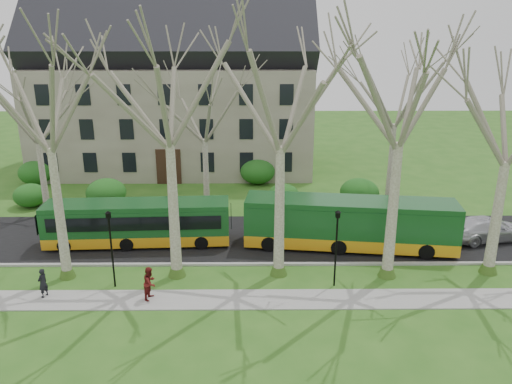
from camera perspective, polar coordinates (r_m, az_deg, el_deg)
ground at (r=28.73m, az=-3.48°, el=-9.70°), size 120.00×120.00×0.00m
sidewalk at (r=26.54m, az=-3.76°, el=-12.17°), size 70.00×2.00×0.06m
road at (r=33.68m, az=-3.01°, el=-5.27°), size 80.00×8.00×0.06m
curb at (r=30.04m, az=-3.34°, el=-8.24°), size 80.00×0.25×0.14m
building at (r=50.21m, az=-9.26°, el=11.84°), size 26.50×12.20×16.00m
tree_row_verge at (r=26.49m, az=-3.74°, el=4.12°), size 49.00×7.00×14.00m
tree_row_far at (r=37.22m, az=-4.87°, el=6.62°), size 33.00×7.00×12.00m
lamp_row at (r=26.71m, az=-3.70°, el=-5.82°), size 36.22×0.22×4.30m
hedges at (r=41.73m, az=-8.96°, el=0.65°), size 30.60×8.60×2.00m
bus_lead at (r=33.08m, az=-13.34°, el=-3.41°), size 11.81×3.00×2.93m
bus_follow at (r=32.18m, az=10.62°, el=-3.50°), size 13.38×4.39×3.28m
sedan at (r=36.36m, az=24.89°, el=-3.83°), size 5.72×3.27×1.56m
pedestrian_a at (r=28.56m, az=-23.19°, el=-9.52°), size 0.57×0.68×1.58m
pedestrian_b at (r=26.70m, az=-12.01°, el=-10.12°), size 0.87×1.00×1.77m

